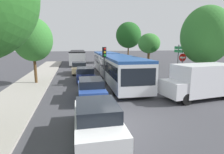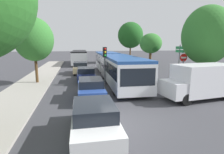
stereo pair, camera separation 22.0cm
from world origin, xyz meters
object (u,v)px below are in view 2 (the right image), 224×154
object	(u,v)px
city_bus_rear	(79,56)
tree_left_mid	(34,39)
tree_right_far	(130,35)
queued_car_blue	(91,88)
queued_car_navy	(86,74)
tree_right_near	(207,35)
white_van	(201,81)
direction_sign_post	(179,55)
no_entry_sign	(183,64)
queued_car_white	(94,119)
articulated_bus	(114,64)
traffic_light	(105,57)
queued_car_tan	(80,68)
tree_right_mid	(151,44)

from	to	relation	value
city_bus_rear	tree_left_mid	world-z (taller)	tree_left_mid
tree_right_far	queued_car_blue	bearing A→B (deg)	-113.86
queued_car_navy	tree_right_near	distance (m)	11.45
queued_car_blue	tree_left_mid	distance (m)	7.93
white_van	direction_sign_post	size ratio (longest dim) A/B	1.44
tree_right_far	no_entry_sign	bearing A→B (deg)	-94.60
queued_car_navy	tree_right_near	size ratio (longest dim) A/B	0.59
no_entry_sign	tree_right_near	xyz separation A→B (m)	(1.69, -0.57, 2.50)
queued_car_white	no_entry_sign	distance (m)	11.54
articulated_bus	traffic_light	bearing A→B (deg)	-22.21
tree_left_mid	direction_sign_post	bearing A→B (deg)	-4.52
tree_left_mid	tree_right_far	world-z (taller)	tree_right_far
queued_car_tan	tree_right_mid	world-z (taller)	tree_right_mid
city_bus_rear	queued_car_blue	distance (m)	22.79
articulated_bus	queued_car_blue	size ratio (longest dim) A/B	4.40
white_van	city_bus_rear	bearing A→B (deg)	-79.15
city_bus_rear	no_entry_sign	world-z (taller)	no_entry_sign
articulated_bus	no_entry_sign	bearing A→B (deg)	49.51
tree_right_near	tree_left_mid	bearing A→B (deg)	165.46
white_van	queued_car_blue	bearing A→B (deg)	-18.29
white_van	tree_right_far	size ratio (longest dim) A/B	0.64
articulated_bus	city_bus_rear	distance (m)	15.87
queued_car_white	tree_right_near	bearing A→B (deg)	-55.58
tree_left_mid	tree_right_near	bearing A→B (deg)	-14.54
direction_sign_post	queued_car_blue	bearing A→B (deg)	24.53
queued_car_white	queued_car_blue	world-z (taller)	queued_car_white
articulated_bus	queued_car_blue	world-z (taller)	articulated_bus
queued_car_navy	direction_sign_post	world-z (taller)	direction_sign_post
queued_car_white	tree_right_mid	size ratio (longest dim) A/B	0.76
articulated_bus	queued_car_blue	xyz separation A→B (m)	(-3.22, -7.26, -0.80)
articulated_bus	direction_sign_post	xyz separation A→B (m)	(6.22, -2.76, 1.06)
direction_sign_post	no_entry_sign	bearing A→B (deg)	64.57
articulated_bus	queued_car_navy	distance (m)	3.60
articulated_bus	queued_car_white	xyz separation A→B (m)	(-3.53, -12.28, -0.79)
city_bus_rear	tree_right_near	bearing A→B (deg)	-151.63
tree_right_near	no_entry_sign	bearing A→B (deg)	161.36
city_bus_rear	white_van	world-z (taller)	city_bus_rear
city_bus_rear	direction_sign_post	world-z (taller)	direction_sign_post
queued_car_tan	queued_car_navy	bearing A→B (deg)	-174.51
tree_right_near	tree_right_far	size ratio (longest dim) A/B	0.85
tree_right_near	tree_right_mid	world-z (taller)	tree_right_near
city_bus_rear	tree_left_mid	xyz separation A→B (m)	(-4.38, -17.18, 2.61)
queued_car_white	tree_left_mid	xyz separation A→B (m)	(-4.17, 10.63, 3.36)
queued_car_white	tree_right_mid	world-z (taller)	tree_right_mid
tree_right_far	city_bus_rear	bearing A→B (deg)	-179.55
tree_right_mid	traffic_light	bearing A→B (deg)	-132.70
city_bus_rear	tree_right_near	world-z (taller)	tree_right_near
white_van	articulated_bus	bearing A→B (deg)	-71.51
tree_left_mid	traffic_light	bearing A→B (deg)	-16.42
direction_sign_post	tree_right_mid	distance (m)	8.68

